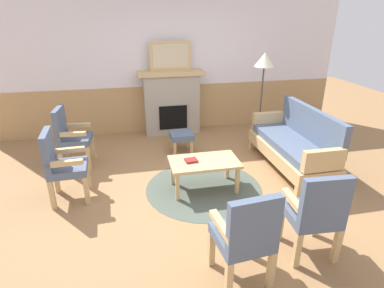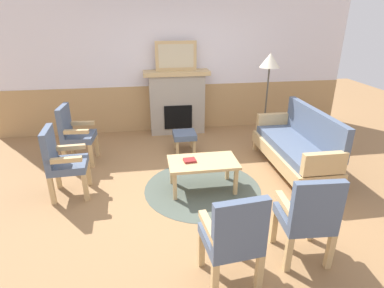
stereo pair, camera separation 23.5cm
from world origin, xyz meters
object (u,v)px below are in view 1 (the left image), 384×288
armchair_front_left (246,234)px  floor_lamp_by_couch (264,66)px  fireplace (172,102)px  coffee_table (204,164)px  armchair_by_window_left (61,163)px  footstool (182,136)px  framed_picture (170,56)px  armchair_near_fireplace (70,134)px  couch (294,145)px  book_on_table (191,160)px  armchair_front_center (315,211)px

armchair_front_left → floor_lamp_by_couch: bearing=64.8°
fireplace → coffee_table: (0.10, -2.36, -0.27)m
armchair_by_window_left → floor_lamp_by_couch: 3.79m
footstool → framed_picture: bearing=91.0°
framed_picture → floor_lamp_by_couch: (1.59, -0.79, -0.11)m
armchair_front_left → armchair_near_fireplace: bearing=122.9°
fireplace → footstool: (0.02, -1.01, -0.37)m
fireplace → armchair_front_left: fireplace is taller
armchair_near_fireplace → coffee_table: bearing=-31.5°
coffee_table → armchair_front_left: (-0.05, -1.71, 0.15)m
fireplace → framed_picture: size_ratio=1.62×
fireplace → armchair_front_left: 4.07m
couch → armchair_front_left: bearing=-128.1°
framed_picture → armchair_front_left: 4.20m
framed_picture → footstool: size_ratio=2.00×
fireplace → couch: fireplace is taller
footstool → floor_lamp_by_couch: size_ratio=0.24×
coffee_table → book_on_table: (-0.18, 0.02, 0.07)m
coffee_table → fireplace: bearing=92.4°
floor_lamp_by_couch → footstool: bearing=-172.0°
couch → floor_lamp_by_couch: size_ratio=1.07×
armchair_near_fireplace → armchair_by_window_left: 1.04m
framed_picture → couch: framed_picture is taller
footstool → armchair_by_window_left: size_ratio=0.41×
framed_picture → floor_lamp_by_couch: size_ratio=0.48×
fireplace → floor_lamp_by_couch: (1.59, -0.79, 0.80)m
fireplace → coffee_table: bearing=-87.6°
armchair_near_fireplace → floor_lamp_by_couch: floor_lamp_by_couch is taller
armchair_by_window_left → footstool: bearing=33.9°
footstool → floor_lamp_by_couch: (1.57, 0.22, 1.17)m
fireplace → framed_picture: (0.00, 0.00, 0.91)m
framed_picture → armchair_by_window_left: size_ratio=0.82×
coffee_table → armchair_by_window_left: armchair_by_window_left is taller
armchair_near_fireplace → armchair_front_center: (2.67, -2.70, 0.00)m
couch → footstool: bearing=148.7°
book_on_table → armchair_near_fireplace: armchair_near_fireplace is taller
couch → armchair_front_center: (-0.81, -1.88, 0.14)m
fireplace → armchair_by_window_left: bearing=-128.9°
fireplace → book_on_table: 2.35m
armchair_by_window_left → armchair_near_fireplace: bearing=91.7°
fireplace → book_on_table: (-0.09, -2.34, -0.20)m
footstool → armchair_by_window_left: 2.20m
framed_picture → couch: 2.85m
coffee_table → floor_lamp_by_couch: size_ratio=0.57×
floor_lamp_by_couch → couch: bearing=-86.8°
book_on_table → armchair_front_left: size_ratio=0.17×
book_on_table → footstool: size_ratio=0.41×
footstool → armchair_front_left: bearing=-89.5°
framed_picture → couch: bearing=-50.4°
coffee_table → floor_lamp_by_couch: 2.42m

